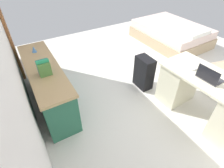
# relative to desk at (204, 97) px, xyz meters

# --- Properties ---
(ground_plane) EXTENTS (5.95, 5.95, 0.00)m
(ground_plane) POSITION_rel_desk_xyz_m (1.15, -0.12, -0.39)
(ground_plane) COLOR silver
(wall_back) EXTENTS (4.59, 0.10, 2.61)m
(wall_back) POSITION_rel_desk_xyz_m (1.15, 2.36, 0.91)
(wall_back) COLOR white
(wall_back) RESTS_ON ground_plane
(door_wooden) EXTENTS (0.88, 0.05, 2.04)m
(door_wooden) POSITION_rel_desk_xyz_m (2.90, 2.28, 0.63)
(door_wooden) COLOR brown
(door_wooden) RESTS_ON ground_plane
(desk) EXTENTS (1.47, 0.73, 0.75)m
(desk) POSITION_rel_desk_xyz_m (0.00, 0.00, 0.00)
(desk) COLOR beige
(desk) RESTS_ON ground_plane
(credenza) EXTENTS (1.80, 0.48, 0.74)m
(credenza) POSITION_rel_desk_xyz_m (1.53, 1.97, -0.02)
(credenza) COLOR #28664C
(credenza) RESTS_ON ground_plane
(bed) EXTENTS (1.94, 1.45, 0.58)m
(bed) POSITION_rel_desk_xyz_m (2.22, -1.56, -0.15)
(bed) COLOR tan
(bed) RESTS_ON ground_plane
(suitcase_black) EXTENTS (0.36, 0.22, 0.62)m
(suitcase_black) POSITION_rel_desk_xyz_m (1.06, 0.31, -0.08)
(suitcase_black) COLOR black
(suitcase_black) RESTS_ON ground_plane
(laptop) EXTENTS (0.32, 0.24, 0.21)m
(laptop) POSITION_rel_desk_xyz_m (0.02, 0.08, 0.41)
(laptop) COLOR #333338
(laptop) RESTS_ON desk
(computer_mouse) EXTENTS (0.06, 0.10, 0.03)m
(computer_mouse) POSITION_rel_desk_xyz_m (0.28, 0.06, 0.37)
(computer_mouse) COLOR white
(computer_mouse) RESTS_ON desk
(book_row) EXTENTS (0.15, 0.17, 0.24)m
(book_row) POSITION_rel_desk_xyz_m (1.31, 1.98, 0.45)
(book_row) COLOR #4C803D
(book_row) RESTS_ON credenza
(figurine_small) EXTENTS (0.08, 0.08, 0.11)m
(figurine_small) POSITION_rel_desk_xyz_m (2.06, 1.98, 0.40)
(figurine_small) COLOR #4C7FBF
(figurine_small) RESTS_ON credenza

